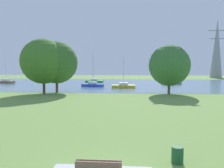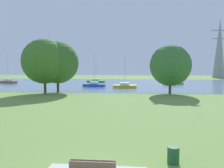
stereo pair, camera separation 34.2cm
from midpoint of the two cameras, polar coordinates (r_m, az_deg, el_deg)
ground_plane at (r=30.97m, az=2.66°, el=-4.07°), size 160.00×160.00×0.00m
litter_bin at (r=11.93m, az=15.68°, el=-16.51°), size 0.56×0.56×0.80m
water_surface at (r=58.78m, az=3.91°, el=0.04°), size 140.00×40.00×0.02m
sailboat_yellow at (r=47.96m, az=3.36°, el=-0.44°), size 4.86×1.69×6.67m
sailboat_blue at (r=50.97m, az=-4.23°, el=-0.14°), size 4.94×2.04×7.36m
sailboat_green at (r=63.17m, az=-3.81°, el=0.77°), size 4.94×2.04×6.96m
sailboat_gray at (r=58.43m, az=14.93°, el=0.29°), size 5.02×2.58×5.11m
sailboat_brown at (r=66.92m, az=-24.01°, el=0.60°), size 5.03×2.88×7.82m
tree_mid_shore at (r=40.11m, az=-16.04°, el=5.38°), size 7.47×7.47×9.08m
tree_west_far at (r=40.76m, az=-13.02°, el=5.18°), size 7.20×7.20×8.77m
tree_east_far at (r=39.24m, az=14.42°, el=4.46°), size 6.75×6.75×8.05m
electricity_pylon at (r=96.04m, az=25.01°, el=7.97°), size 6.40×4.40×22.05m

